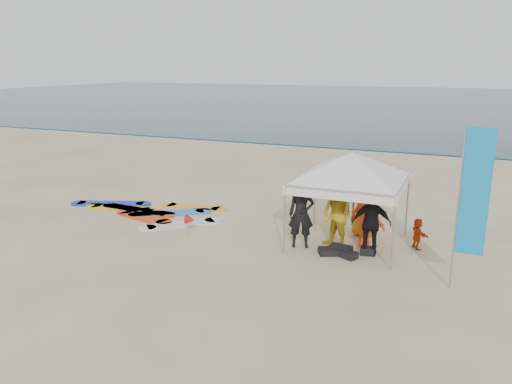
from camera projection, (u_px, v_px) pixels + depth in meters
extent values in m
plane|color=beige|center=(197.00, 258.00, 12.87)|extent=(120.00, 120.00, 0.00)
cube|color=#0C2633|center=(421.00, 101.00, 66.31)|extent=(160.00, 84.00, 0.08)
cube|color=silver|center=(352.00, 150.00, 29.08)|extent=(160.00, 1.20, 0.01)
imported|color=black|center=(301.00, 214.00, 13.44)|extent=(0.79, 0.65, 1.88)
imported|color=gold|center=(337.00, 216.00, 13.35)|extent=(1.10, 1.01, 1.83)
imported|color=#FF4916|center=(367.00, 215.00, 13.49)|extent=(1.31, 1.10, 1.76)
imported|color=black|center=(371.00, 224.00, 12.84)|extent=(1.08, 0.64, 1.73)
imported|color=#C56811|center=(364.00, 206.00, 14.31)|extent=(0.99, 0.77, 1.79)
imported|color=#CF4312|center=(418.00, 234.00, 13.41)|extent=(0.63, 0.81, 0.86)
cylinder|color=#A5A5A8|center=(315.00, 195.00, 15.41)|extent=(0.05, 0.05, 1.84)
cylinder|color=#A5A5A8|center=(407.00, 205.00, 14.36)|extent=(0.05, 0.05, 1.84)
cylinder|color=#A5A5A8|center=(284.00, 220.00, 12.95)|extent=(0.05, 0.05, 1.84)
cylinder|color=#A5A5A8|center=(393.00, 234.00, 11.90)|extent=(0.05, 0.05, 1.84)
cube|color=white|center=(338.00, 196.00, 12.22)|extent=(2.86, 0.02, 0.24)
cube|color=white|center=(361.00, 174.00, 14.68)|extent=(2.86, 0.02, 0.24)
cube|color=white|center=(302.00, 179.00, 13.98)|extent=(0.02, 2.86, 0.24)
cube|color=white|center=(403.00, 189.00, 12.93)|extent=(0.02, 2.86, 0.24)
pyramid|color=white|center=(352.00, 152.00, 13.24)|extent=(3.91, 3.91, 0.74)
cylinder|color=#A5A5A8|center=(458.00, 208.00, 10.70)|extent=(0.04, 0.04, 3.71)
cube|color=#0D87D9|center=(475.00, 193.00, 10.49)|extent=(0.58, 0.03, 2.75)
cylinder|color=#A5A5A8|center=(187.00, 226.00, 14.48)|extent=(0.02, 0.02, 0.60)
cone|color=red|center=(191.00, 220.00, 14.38)|extent=(0.28, 0.28, 0.28)
cube|color=black|center=(340.00, 250.00, 13.13)|extent=(0.62, 0.46, 0.22)
cube|color=black|center=(348.00, 255.00, 12.85)|extent=(0.55, 0.48, 0.18)
cube|color=black|center=(328.00, 251.00, 13.10)|extent=(0.62, 0.58, 0.16)
cube|color=black|center=(367.00, 251.00, 13.06)|extent=(0.40, 0.33, 0.20)
cube|color=gold|center=(193.00, 207.00, 17.28)|extent=(1.91, 0.75, 0.07)
cube|color=blue|center=(170.00, 213.00, 16.61)|extent=(2.13, 1.70, 0.07)
cube|color=red|center=(138.00, 210.00, 16.91)|extent=(2.42, 0.66, 0.07)
cube|color=#172AC8|center=(111.00, 204.00, 17.74)|extent=(2.38, 1.33, 0.07)
cube|color=red|center=(144.00, 217.00, 16.16)|extent=(1.95, 0.94, 0.07)
cube|color=gold|center=(121.00, 208.00, 17.18)|extent=(2.09, 0.85, 0.07)
cube|color=silver|center=(181.00, 224.00, 15.45)|extent=(1.85, 1.83, 0.07)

